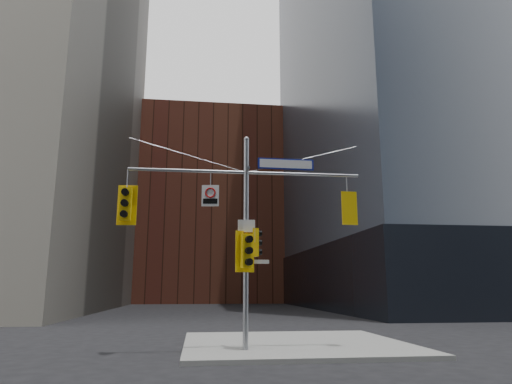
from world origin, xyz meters
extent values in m
plane|color=black|center=(0.00, 0.00, 0.00)|extent=(160.00, 160.00, 0.00)
cube|color=gray|center=(2.00, 4.00, 0.07)|extent=(8.00, 8.00, 0.15)
cube|color=black|center=(28.00, 32.00, 3.00)|extent=(36.40, 36.40, 6.00)
cube|color=brown|center=(0.00, 58.00, 14.00)|extent=(26.00, 20.00, 28.00)
cylinder|color=#919499|center=(0.00, 2.00, 3.60)|extent=(0.18, 0.18, 7.20)
sphere|color=#919499|center=(0.00, 2.00, 7.20)|extent=(0.20, 0.20, 0.20)
cylinder|color=#919499|center=(-2.00, 2.00, 6.00)|extent=(4.00, 0.11, 0.11)
cylinder|color=#919499|center=(2.00, 2.00, 6.00)|extent=(4.00, 0.11, 0.11)
cylinder|color=#919499|center=(0.00, 1.65, 6.00)|extent=(0.10, 0.70, 0.10)
cylinder|color=#919499|center=(-2.00, 2.00, 6.55)|extent=(4.00, 0.02, 1.12)
cylinder|color=#919499|center=(2.00, 2.00, 6.55)|extent=(4.00, 0.02, 1.12)
cube|color=yellow|center=(-3.99, 2.00, 4.80)|extent=(0.37, 0.27, 1.09)
cube|color=yellow|center=(-3.98, 2.19, 4.80)|extent=(0.64, 0.09, 1.35)
cylinder|color=black|center=(-4.01, 1.79, 5.16)|extent=(0.24, 0.18, 0.23)
cylinder|color=black|center=(-4.00, 1.88, 5.16)|extent=(0.20, 0.03, 0.20)
cylinder|color=black|center=(-4.01, 1.79, 4.80)|extent=(0.24, 0.18, 0.23)
cylinder|color=black|center=(-4.00, 1.88, 4.80)|extent=(0.20, 0.03, 0.20)
cylinder|color=black|center=(-4.01, 1.79, 4.44)|extent=(0.24, 0.18, 0.23)
cylinder|color=black|center=(-4.00, 1.88, 4.44)|extent=(0.20, 0.03, 0.20)
cube|color=yellow|center=(3.58, 2.00, 4.80)|extent=(0.32, 0.23, 0.95)
cube|color=yellow|center=(3.59, 1.84, 4.80)|extent=(0.56, 0.06, 1.17)
cylinder|color=black|center=(3.57, 2.18, 5.12)|extent=(0.20, 0.15, 0.20)
cylinder|color=black|center=(3.57, 2.11, 5.12)|extent=(0.17, 0.03, 0.17)
cylinder|color=black|center=(3.57, 2.18, 4.80)|extent=(0.20, 0.15, 0.20)
cylinder|color=black|center=(3.57, 2.11, 4.80)|extent=(0.17, 0.03, 0.17)
cylinder|color=black|center=(3.57, 2.18, 4.48)|extent=(0.20, 0.15, 0.20)
cylinder|color=#0CE559|center=(3.57, 2.11, 4.48)|extent=(0.17, 0.03, 0.17)
cube|color=yellow|center=(0.28, 2.00, 3.58)|extent=(0.28, 0.35, 0.94)
cylinder|color=black|center=(0.46, 2.04, 3.90)|extent=(0.18, 0.23, 0.20)
cylinder|color=black|center=(0.39, 2.02, 3.90)|extent=(0.06, 0.17, 0.17)
cylinder|color=black|center=(0.46, 2.04, 3.58)|extent=(0.18, 0.23, 0.20)
cylinder|color=black|center=(0.39, 2.02, 3.58)|extent=(0.06, 0.17, 0.17)
cylinder|color=black|center=(0.46, 2.04, 3.27)|extent=(0.18, 0.23, 0.20)
cylinder|color=black|center=(0.39, 2.02, 3.27)|extent=(0.06, 0.17, 0.17)
cube|color=yellow|center=(0.00, 1.72, 3.27)|extent=(0.41, 0.33, 1.10)
cube|color=yellow|center=(-0.05, 1.90, 3.27)|extent=(0.64, 0.21, 1.36)
cylinder|color=black|center=(0.05, 1.52, 3.64)|extent=(0.27, 0.22, 0.23)
cylinder|color=black|center=(0.03, 1.60, 3.64)|extent=(0.20, 0.07, 0.20)
cylinder|color=black|center=(0.05, 1.52, 3.27)|extent=(0.27, 0.22, 0.23)
cylinder|color=black|center=(0.03, 1.60, 3.27)|extent=(0.20, 0.07, 0.20)
cylinder|color=black|center=(0.05, 1.52, 2.91)|extent=(0.27, 0.22, 0.23)
cylinder|color=black|center=(0.03, 1.60, 2.91)|extent=(0.20, 0.07, 0.20)
cube|color=navy|center=(1.40, 2.00, 6.35)|extent=(1.99, 0.09, 0.39)
cube|color=silver|center=(1.40, 1.98, 6.35)|extent=(1.87, 0.05, 0.30)
cube|color=silver|center=(-1.23, 1.98, 5.15)|extent=(0.58, 0.10, 0.73)
torus|color=#B20A0A|center=(-1.23, 1.96, 5.25)|extent=(0.36, 0.09, 0.36)
cube|color=black|center=(-1.23, 1.96, 4.96)|extent=(0.48, 0.07, 0.18)
cube|color=silver|center=(0.00, 1.88, 3.96)|extent=(0.57, 0.08, 0.75)
cube|color=#D88C00|center=(0.00, 1.86, 3.75)|extent=(0.42, 0.04, 0.33)
cube|color=silver|center=(0.45, 2.00, 2.95)|extent=(0.66, 0.07, 0.13)
cube|color=#145926|center=(0.00, 2.45, 2.94)|extent=(0.04, 0.74, 0.15)
camera|label=1|loc=(-1.56, -13.22, 2.10)|focal=32.00mm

